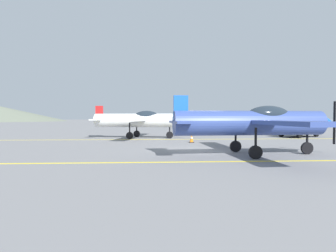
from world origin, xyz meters
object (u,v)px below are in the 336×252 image
at_px(airplane_near, 255,122).
at_px(car_sedan, 299,128).
at_px(airplane_mid, 139,120).
at_px(traffic_cone_front, 192,139).

xyz_separation_m(airplane_near, car_sedan, (8.79, 11.58, -0.79)).
relative_size(airplane_mid, traffic_cone_front, 16.45).
distance_m(airplane_mid, traffic_cone_front, 6.11).
distance_m(airplane_mid, car_sedan, 15.11).
height_order(airplane_near, car_sedan, airplane_near).
bearing_deg(traffic_cone_front, airplane_mid, 133.19).
bearing_deg(airplane_mid, traffic_cone_front, -46.81).
bearing_deg(car_sedan, airplane_mid, -177.51).
relative_size(airplane_mid, car_sedan, 2.10).
bearing_deg(airplane_near, traffic_cone_front, 108.50).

